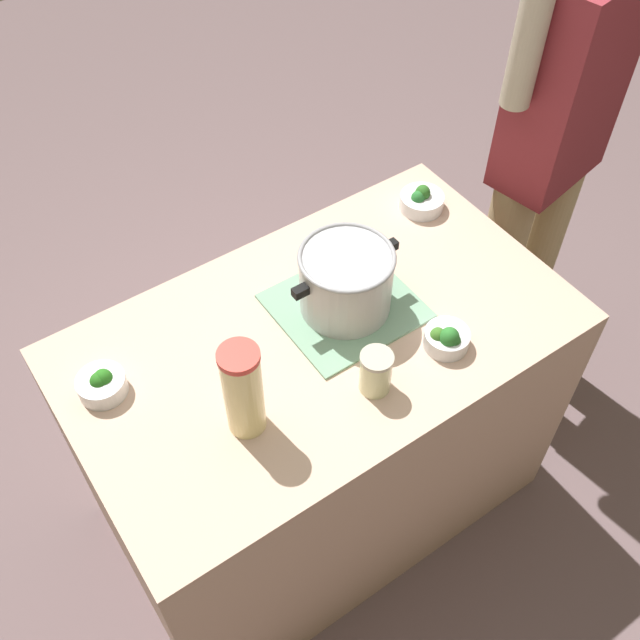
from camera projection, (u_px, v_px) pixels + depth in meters
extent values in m
plane|color=#6F595C|center=(320.00, 494.00, 2.56)|extent=(8.00, 8.00, 0.00)
cube|color=#D2AD95|center=(320.00, 426.00, 2.22)|extent=(1.29, 0.76, 0.89)
cube|color=#7AA688|center=(345.00, 306.00, 1.93)|extent=(0.35, 0.33, 0.01)
cylinder|color=#B7B7BC|center=(346.00, 282.00, 1.86)|extent=(0.23, 0.23, 0.18)
torus|color=#99999E|center=(347.00, 257.00, 1.80)|extent=(0.24, 0.24, 0.01)
cube|color=black|center=(301.00, 291.00, 1.78)|extent=(0.04, 0.02, 0.02)
cube|color=black|center=(390.00, 246.00, 1.87)|extent=(0.04, 0.02, 0.02)
cylinder|color=#F9E698|center=(243.00, 393.00, 1.62)|extent=(0.09, 0.09, 0.25)
cylinder|color=#E93F35|center=(238.00, 356.00, 1.52)|extent=(0.09, 0.09, 0.02)
ellipsoid|color=yellow|center=(246.00, 373.00, 1.57)|extent=(0.04, 0.04, 0.01)
cylinder|color=beige|center=(375.00, 373.00, 1.73)|extent=(0.08, 0.08, 0.11)
cylinder|color=#B2AD99|center=(377.00, 358.00, 1.69)|extent=(0.08, 0.08, 0.01)
cylinder|color=silver|center=(102.00, 385.00, 1.75)|extent=(0.12, 0.12, 0.05)
ellipsoid|color=#276D1D|center=(99.00, 382.00, 1.73)|extent=(0.04, 0.04, 0.05)
ellipsoid|color=#27711D|center=(103.00, 379.00, 1.74)|extent=(0.05, 0.05, 0.05)
cylinder|color=silver|center=(446.00, 339.00, 1.84)|extent=(0.11, 0.11, 0.05)
ellipsoid|color=#2C752C|center=(449.00, 337.00, 1.81)|extent=(0.05, 0.05, 0.06)
ellipsoid|color=#3C7126|center=(438.00, 336.00, 1.82)|extent=(0.04, 0.04, 0.05)
ellipsoid|color=#2D6B28|center=(453.00, 341.00, 1.81)|extent=(0.04, 0.04, 0.04)
cylinder|color=silver|center=(422.00, 202.00, 2.17)|extent=(0.13, 0.13, 0.04)
ellipsoid|color=#287230|center=(418.00, 198.00, 2.14)|extent=(0.04, 0.04, 0.05)
ellipsoid|color=#2B6622|center=(423.00, 193.00, 2.15)|extent=(0.04, 0.04, 0.05)
cylinder|color=tan|center=(493.00, 286.00, 2.58)|extent=(0.14, 0.14, 0.90)
cylinder|color=tan|center=(534.00, 262.00, 2.65)|extent=(0.14, 0.14, 0.90)
cube|color=maroon|center=(569.00, 81.00, 2.03)|extent=(0.37, 0.26, 0.62)
cylinder|color=#B7A992|center=(526.00, 51.00, 1.83)|extent=(0.08, 0.08, 0.30)
cylinder|color=#B7A992|center=(640.00, 3.00, 1.98)|extent=(0.08, 0.08, 0.30)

